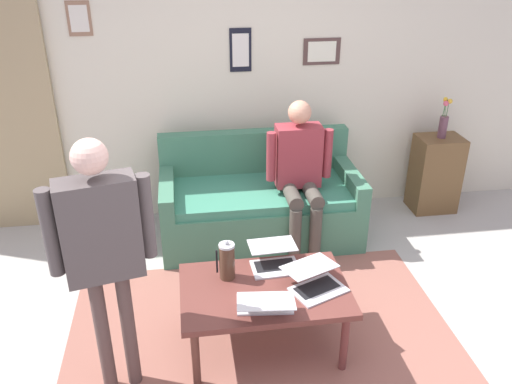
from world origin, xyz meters
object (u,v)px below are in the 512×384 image
Objects in this scene: laptop_center at (315,281)px; french_press at (227,261)px; coffee_table at (265,294)px; person_standing at (102,241)px; laptop_left at (265,303)px; person_seated at (300,169)px; laptop_right at (274,260)px; interior_door at (7,120)px; side_shelf at (435,174)px; flower_vase at (444,122)px; couch at (259,204)px.

laptop_center is 1.52× the size of french_press.
coffee_table is 1.10m from person_standing.
coffee_table is at bearing -98.27° from laptop_left.
laptop_left is at bearing 179.81° from person_standing.
french_press is 0.22× the size of person_seated.
french_press is 0.18× the size of person_standing.
laptop_right is at bearing 68.47° from person_seated.
person_standing is (1.01, 0.44, 0.50)m from laptop_right.
interior_door is 2.90m from laptop_left.
french_press is at bearing -33.49° from coffee_table.
french_press is (0.22, -0.15, 0.18)m from coffee_table.
laptop_right is 1.07m from person_seated.
interior_door is at bearing -3.52° from side_shelf.
side_shelf is at bearing -146.53° from person_standing.
person_standing reaches higher than laptop_left.
person_seated is at bearing 163.66° from interior_door.
coffee_table is at bearing 40.88° from side_shelf.
french_press is 0.74× the size of flower_vase.
person_seated is (-0.18, -1.26, 0.21)m from laptop_center.
coffee_table is 2.58m from side_shelf.
coffee_table is at bearing 82.69° from couch.
laptop_center is 1.28× the size of laptop_right.
coffee_table is 2.49× the size of laptop_center.
person_standing is at bearing 56.43° from couch.
flower_vase reaches higher than laptop_right.
laptop_center is at bearing 172.34° from coffee_table.
side_shelf is at bearing -172.11° from couch.
laptop_center is at bearing -172.64° from person_standing.
side_shelf is (-1.76, -0.24, 0.07)m from couch.
french_press reaches higher than coffee_table.
couch is 5.14× the size of laptop_right.
french_press is 0.87m from person_standing.
laptop_center is 0.57m from french_press.
interior_door is 1.60× the size of person_seated.
flower_vase is at bearing -133.38° from laptop_center.
laptop_left is 0.41m from french_press.
french_press is (-1.71, 1.78, -0.42)m from interior_door.
flower_vase reaches higher than coffee_table.
laptop_left is at bearing 25.01° from laptop_center.
side_shelf is at bearing 176.48° from interior_door.
coffee_table is 1.35m from person_seated.
couch reaches higher than laptop_center.
laptop_center is 0.27× the size of person_standing.
person_standing reaches higher than flower_vase.
laptop_center is 2.41m from flower_vase.
flower_vase reaches higher than couch.
person_standing reaches higher than laptop_right.
interior_door is at bearing -39.70° from laptop_right.
side_shelf is 0.58× the size of person_seated.
flower_vase is at bearing -26.23° from side_shelf.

